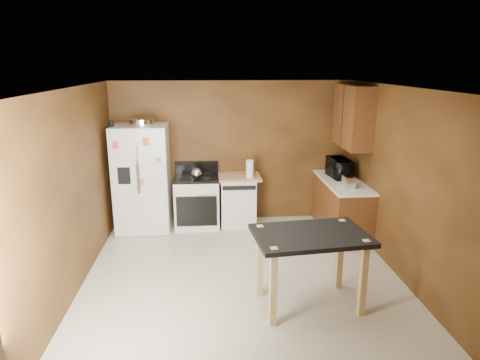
{
  "coord_description": "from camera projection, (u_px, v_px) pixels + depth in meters",
  "views": [
    {
      "loc": [
        -0.43,
        -5.23,
        2.79
      ],
      "look_at": [
        0.03,
        0.85,
        1.11
      ],
      "focal_mm": 32.0,
      "sensor_mm": 36.0,
      "label": 1
    }
  ],
  "objects": [
    {
      "name": "kettle",
      "position": [
        197.0,
        173.0,
        7.2
      ],
      "size": [
        0.18,
        0.18,
        0.18
      ],
      "primitive_type": "sphere",
      "color": "silver",
      "rests_on": "gas_range"
    },
    {
      "name": "floor",
      "position": [
        242.0,
        276.0,
        5.8
      ],
      "size": [
        4.5,
        4.5,
        0.0
      ],
      "primitive_type": "plane",
      "color": "beige",
      "rests_on": "ground"
    },
    {
      "name": "refrigerator",
      "position": [
        142.0,
        178.0,
        7.24
      ],
      "size": [
        0.9,
        0.8,
        1.8
      ],
      "color": "white",
      "rests_on": "ground"
    },
    {
      "name": "wall_left",
      "position": [
        74.0,
        191.0,
        5.31
      ],
      "size": [
        0.0,
        4.5,
        4.5
      ],
      "primitive_type": "plane",
      "rotation": [
        1.57,
        0.0,
        1.57
      ],
      "color": "brown",
      "rests_on": "ground"
    },
    {
      "name": "wall_front",
      "position": [
        266.0,
        269.0,
        3.3
      ],
      "size": [
        4.2,
        0.0,
        4.2
      ],
      "primitive_type": "plane",
      "rotation": [
        -1.57,
        0.0,
        0.0
      ],
      "color": "brown",
      "rests_on": "ground"
    },
    {
      "name": "right_cabinets",
      "position": [
        345.0,
        180.0,
        7.11
      ],
      "size": [
        0.63,
        1.58,
        2.45
      ],
      "color": "brown",
      "rests_on": "ground"
    },
    {
      "name": "ceiling",
      "position": [
        243.0,
        88.0,
        5.13
      ],
      "size": [
        4.5,
        4.5,
        0.0
      ],
      "primitive_type": "plane",
      "rotation": [
        3.14,
        0.0,
        0.0
      ],
      "color": "white",
      "rests_on": "ground"
    },
    {
      "name": "roasting_pan",
      "position": [
        142.0,
        122.0,
        7.02
      ],
      "size": [
        0.42,
        0.42,
        0.11
      ],
      "primitive_type": "cylinder",
      "color": "silver",
      "rests_on": "refrigerator"
    },
    {
      "name": "toaster",
      "position": [
        349.0,
        182.0,
        6.7
      ],
      "size": [
        0.15,
        0.24,
        0.18
      ],
      "primitive_type": "cube",
      "rotation": [
        0.0,
        0.0,
        0.01
      ],
      "color": "silver",
      "rests_on": "right_cabinets"
    },
    {
      "name": "pen_cup",
      "position": [
        111.0,
        123.0,
        6.82
      ],
      "size": [
        0.07,
        0.07,
        0.11
      ],
      "primitive_type": "cylinder",
      "color": "black",
      "rests_on": "refrigerator"
    },
    {
      "name": "gas_range",
      "position": [
        197.0,
        200.0,
        7.48
      ],
      "size": [
        0.76,
        0.68,
        1.1
      ],
      "color": "white",
      "rests_on": "ground"
    },
    {
      "name": "wall_back",
      "position": [
        232.0,
        152.0,
        7.63
      ],
      "size": [
        4.2,
        0.0,
        4.2
      ],
      "primitive_type": "plane",
      "rotation": [
        1.57,
        0.0,
        0.0
      ],
      "color": "brown",
      "rests_on": "ground"
    },
    {
      "name": "wall_right",
      "position": [
        401.0,
        184.0,
        5.62
      ],
      "size": [
        0.0,
        4.5,
        4.5
      ],
      "primitive_type": "plane",
      "rotation": [
        1.57,
        0.0,
        -1.57
      ],
      "color": "brown",
      "rests_on": "ground"
    },
    {
      "name": "island",
      "position": [
        310.0,
        244.0,
        4.9
      ],
      "size": [
        1.37,
        0.99,
        0.92
      ],
      "color": "black",
      "rests_on": "ground"
    },
    {
      "name": "dishwasher",
      "position": [
        238.0,
        200.0,
        7.56
      ],
      "size": [
        0.78,
        0.63,
        0.89
      ],
      "color": "white",
      "rests_on": "ground"
    },
    {
      "name": "green_canister",
      "position": [
        251.0,
        172.0,
        7.48
      ],
      "size": [
        0.13,
        0.13,
        0.12
      ],
      "primitive_type": "cylinder",
      "rotation": [
        0.0,
        0.0,
        -0.2
      ],
      "color": "green",
      "rests_on": "dishwasher"
    },
    {
      "name": "paper_towel",
      "position": [
        250.0,
        169.0,
        7.3
      ],
      "size": [
        0.17,
        0.17,
        0.3
      ],
      "primitive_type": "cylinder",
      "rotation": [
        0.0,
        0.0,
        -0.36
      ],
      "color": "white",
      "rests_on": "dishwasher"
    },
    {
      "name": "microwave",
      "position": [
        339.0,
        169.0,
        7.28
      ],
      "size": [
        0.42,
        0.57,
        0.3
      ],
      "primitive_type": "imported",
      "rotation": [
        0.0,
        0.0,
        1.68
      ],
      "color": "black",
      "rests_on": "right_cabinets"
    }
  ]
}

